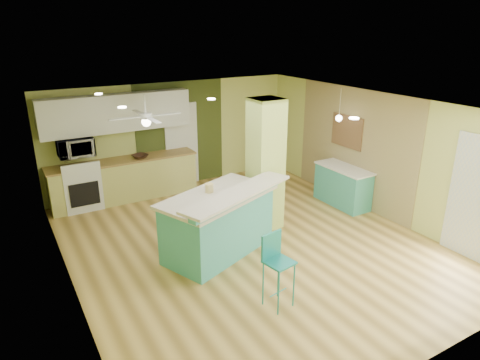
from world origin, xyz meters
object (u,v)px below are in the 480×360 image
object	(u,v)px
fruit_bowl	(140,156)
canister	(209,188)
peninsula	(219,222)
bar_stool	(276,258)
side_counter	(343,186)

from	to	relation	value
fruit_bowl	canister	size ratio (longest dim) A/B	2.19
peninsula	fruit_bowl	size ratio (longest dim) A/B	7.31
bar_stool	fruit_bowl	bearing A→B (deg)	83.81
peninsula	bar_stool	bearing A→B (deg)	-111.89
fruit_bowl	peninsula	bearing A→B (deg)	-83.48
fruit_bowl	bar_stool	bearing A→B (deg)	-85.88
bar_stool	fruit_bowl	xyz separation A→B (m)	(-0.34, 4.77, 0.26)
peninsula	canister	distance (m)	0.61
bar_stool	canister	distance (m)	1.93
side_counter	canister	xyz separation A→B (m)	(-3.37, -0.30, 0.71)
fruit_bowl	canister	distance (m)	2.90
side_counter	fruit_bowl	distance (m)	4.50
side_counter	bar_stool	bearing A→B (deg)	-146.48
bar_stool	canister	xyz separation A→B (m)	(-0.06, 1.89, 0.42)
fruit_bowl	canister	bearing A→B (deg)	-84.44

